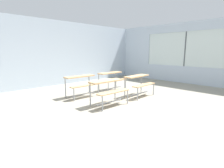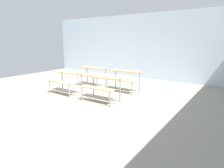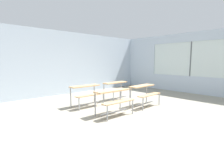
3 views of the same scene
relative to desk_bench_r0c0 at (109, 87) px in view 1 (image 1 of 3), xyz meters
The scene contains 7 objects.
ground 0.78m from the desk_bench_r0c0, 49.08° to the right, with size 10.00×9.00×0.05m, color gray.
wall_back 4.23m from the desk_bench_r0c0, 85.27° to the left, with size 10.00×0.12×3.00m, color silver.
wall_right 5.44m from the desk_bench_r0c0, ahead, with size 0.12×9.00×3.00m.
desk_bench_r0c0 is the anchor object (origin of this frame).
desk_bench_r0c1 1.51m from the desk_bench_r0c0, ahead, with size 1.12×0.63×0.74m.
desk_bench_r1c0 1.38m from the desk_bench_r0c0, 90.69° to the left, with size 1.11×0.61×0.74m.
desk_bench_r1c1 2.01m from the desk_bench_r0c0, 42.98° to the left, with size 1.11×0.60×0.74m.
Camera 1 is at (-3.80, -3.30, 1.60)m, focal length 28.00 mm.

